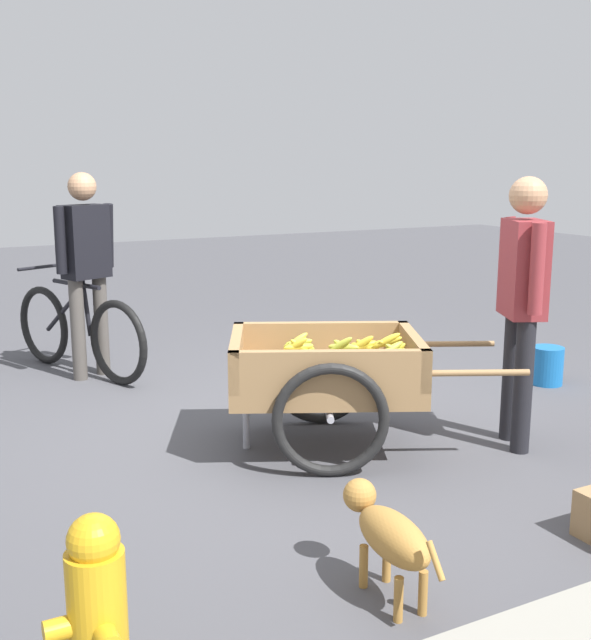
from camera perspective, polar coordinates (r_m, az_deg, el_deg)
name	(u,v)px	position (r m, az deg, el deg)	size (l,w,h in m)	color
ground_plane	(277,432)	(4.96, -1.36, -8.28)	(24.00, 24.00, 0.00)	#47474C
fruit_cart	(327,377)	(4.59, 2.33, -4.22)	(1.82, 1.40, 0.71)	#937047
vendor_person	(523,289)	(4.69, 16.40, 2.23)	(0.33, 0.53, 1.61)	black
bicycle	(79,331)	(6.44, -15.69, -0.76)	(0.74, 1.55, 0.85)	black
cyclist_person	(86,257)	(6.22, -15.19, 4.52)	(0.49, 0.32, 1.61)	#4C4742
dog	(388,532)	(3.15, 6.84, -15.27)	(0.20, 0.67, 0.40)	#AD7A38
fire_hydrant	(97,618)	(2.58, -14.41, -20.53)	(0.25, 0.25, 0.67)	gold
plastic_bucket	(547,366)	(6.26, 18.06, -3.21)	(0.24, 0.24, 0.29)	#1966B2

